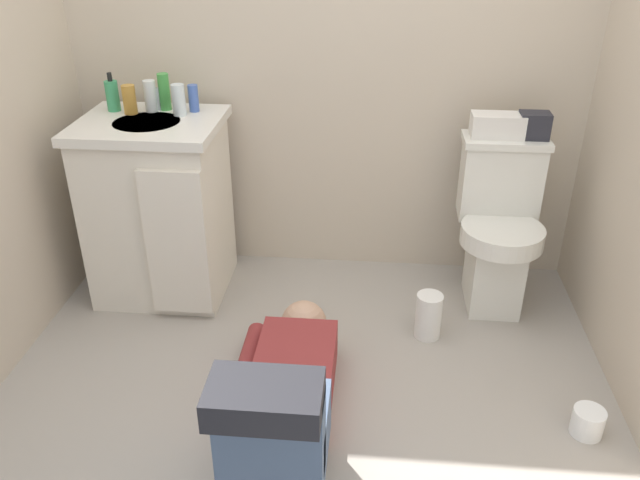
{
  "coord_description": "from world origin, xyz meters",
  "views": [
    {
      "loc": [
        0.23,
        -1.79,
        1.65
      ],
      "look_at": [
        0.03,
        0.43,
        0.45
      ],
      "focal_mm": 35.98,
      "sensor_mm": 36.0,
      "label": 1
    }
  ],
  "objects": [
    {
      "name": "person_plumber",
      "position": [
        -0.04,
        -0.15,
        0.18
      ],
      "size": [
        0.39,
        1.06,
        0.52
      ],
      "color": "maroon",
      "rests_on": "ground_plane"
    },
    {
      "name": "paper_towel_roll",
      "position": [
        0.48,
        0.45,
        0.1
      ],
      "size": [
        0.11,
        0.11,
        0.2
      ],
      "primitive_type": "cylinder",
      "color": "white",
      "rests_on": "ground_plane"
    },
    {
      "name": "tissue_box",
      "position": [
        0.74,
        0.86,
        0.8
      ],
      "size": [
        0.22,
        0.11,
        0.1
      ],
      "primitive_type": "cube",
      "color": "silver",
      "rests_on": "toilet"
    },
    {
      "name": "bottle_green",
      "position": [
        -0.7,
        0.89,
        0.9
      ],
      "size": [
        0.05,
        0.05,
        0.16
      ],
      "primitive_type": "cylinder",
      "color": "green",
      "rests_on": "vanity_cabinet"
    },
    {
      "name": "bottle_blue",
      "position": [
        -0.56,
        0.88,
        0.88
      ],
      "size": [
        0.04,
        0.04,
        0.12
      ],
      "primitive_type": "cylinder",
      "color": "#4261B1",
      "rests_on": "vanity_cabinet"
    },
    {
      "name": "faucet",
      "position": [
        -0.73,
        0.88,
        0.87
      ],
      "size": [
        0.02,
        0.02,
        0.1
      ],
      "primitive_type": "cylinder",
      "color": "silver",
      "rests_on": "vanity_cabinet"
    },
    {
      "name": "bottle_amber",
      "position": [
        -0.83,
        0.82,
        0.88
      ],
      "size": [
        0.06,
        0.06,
        0.12
      ],
      "primitive_type": "cylinder",
      "color": "#C18933",
      "rests_on": "vanity_cabinet"
    },
    {
      "name": "wall_back",
      "position": [
        0.0,
        1.1,
        1.2
      ],
      "size": [
        2.48,
        0.08,
        2.4
      ],
      "primitive_type": "cube",
      "color": "beige",
      "rests_on": "ground_plane"
    },
    {
      "name": "toilet",
      "position": [
        0.78,
        0.77,
        0.37
      ],
      "size": [
        0.36,
        0.46,
        0.75
      ],
      "color": "silver",
      "rests_on": "ground_plane"
    },
    {
      "name": "vanity_cabinet",
      "position": [
        -0.72,
        0.73,
        0.42
      ],
      "size": [
        0.6,
        0.53,
        0.82
      ],
      "color": "silver",
      "rests_on": "ground_plane"
    },
    {
      "name": "toilet_paper_roll",
      "position": [
        1.0,
        -0.07,
        0.05
      ],
      "size": [
        0.11,
        0.11,
        0.1
      ],
      "primitive_type": "cylinder",
      "color": "white",
      "rests_on": "ground_plane"
    },
    {
      "name": "ground_plane",
      "position": [
        0.0,
        0.0,
        -0.02
      ],
      "size": [
        2.82,
        3.11,
        0.04
      ],
      "primitive_type": "cube",
      "color": "#A0978B"
    },
    {
      "name": "soap_dispenser",
      "position": [
        -0.92,
        0.86,
        0.89
      ],
      "size": [
        0.06,
        0.06,
        0.17
      ],
      "color": "#399960",
      "rests_on": "vanity_cabinet"
    },
    {
      "name": "bottle_clear",
      "position": [
        -0.61,
        0.82,
        0.89
      ],
      "size": [
        0.06,
        0.06,
        0.13
      ],
      "primitive_type": "cylinder",
      "color": "silver",
      "rests_on": "vanity_cabinet"
    },
    {
      "name": "toiletry_bag",
      "position": [
        0.89,
        0.86,
        0.81
      ],
      "size": [
        0.12,
        0.09,
        0.11
      ],
      "primitive_type": "cube",
      "color": "#26262D",
      "rests_on": "toilet"
    },
    {
      "name": "bottle_white",
      "position": [
        -0.75,
        0.86,
        0.89
      ],
      "size": [
        0.05,
        0.05,
        0.13
      ],
      "primitive_type": "cylinder",
      "color": "white",
      "rests_on": "vanity_cabinet"
    }
  ]
}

